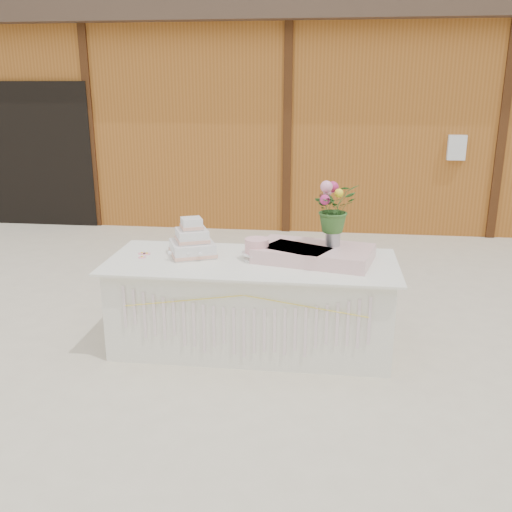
{
  "coord_description": "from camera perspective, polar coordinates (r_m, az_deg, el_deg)",
  "views": [
    {
      "loc": [
        0.59,
        -4.46,
        2.19
      ],
      "look_at": [
        0.0,
        0.3,
        0.72
      ],
      "focal_mm": 40.0,
      "sensor_mm": 36.0,
      "label": 1
    }
  ],
  "objects": [
    {
      "name": "ground",
      "position": [
        5.0,
        -0.43,
        -8.92
      ],
      "size": [
        80.0,
        80.0,
        0.0
      ],
      "primitive_type": "plane",
      "color": "beige",
      "rests_on": "ground"
    },
    {
      "name": "barn",
      "position": [
        10.48,
        3.91,
        14.18
      ],
      "size": [
        12.6,
        4.6,
        3.3
      ],
      "color": "#985920",
      "rests_on": "ground"
    },
    {
      "name": "cake_table",
      "position": [
        4.84,
        -0.45,
        -4.82
      ],
      "size": [
        2.4,
        1.0,
        0.77
      ],
      "color": "silver",
      "rests_on": "ground"
    },
    {
      "name": "wedding_cake",
      "position": [
        4.87,
        -6.39,
        1.33
      ],
      "size": [
        0.47,
        0.47,
        0.33
      ],
      "rotation": [
        0.0,
        0.0,
        0.41
      ],
      "color": "silver",
      "rests_on": "cake_table"
    },
    {
      "name": "pink_cake_stand",
      "position": [
        4.72,
        0.08,
        0.8
      ],
      "size": [
        0.25,
        0.25,
        0.18
      ],
      "color": "white",
      "rests_on": "cake_table"
    },
    {
      "name": "satin_runner",
      "position": [
        4.74,
        5.81,
        0.25
      ],
      "size": [
        1.03,
        0.74,
        0.12
      ],
      "primitive_type": "cube",
      "rotation": [
        0.0,
        0.0,
        -0.22
      ],
      "color": "beige",
      "rests_on": "cake_table"
    },
    {
      "name": "flower_vase",
      "position": [
        4.75,
        7.71,
        2.03
      ],
      "size": [
        0.12,
        0.12,
        0.17
      ],
      "primitive_type": "cylinder",
      "color": "#ACABB0",
      "rests_on": "satin_runner"
    },
    {
      "name": "bouquet",
      "position": [
        4.69,
        7.84,
        5.36
      ],
      "size": [
        0.47,
        0.46,
        0.4
      ],
      "primitive_type": "imported",
      "rotation": [
        0.0,
        0.0,
        0.69
      ],
      "color": "#335F26",
      "rests_on": "flower_vase"
    },
    {
      "name": "loose_flowers",
      "position": [
        5.0,
        -11.19,
        0.3
      ],
      "size": [
        0.16,
        0.32,
        0.02
      ],
      "primitive_type": null,
      "rotation": [
        0.0,
        0.0,
        0.1
      ],
      "color": "pink",
      "rests_on": "cake_table"
    }
  ]
}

